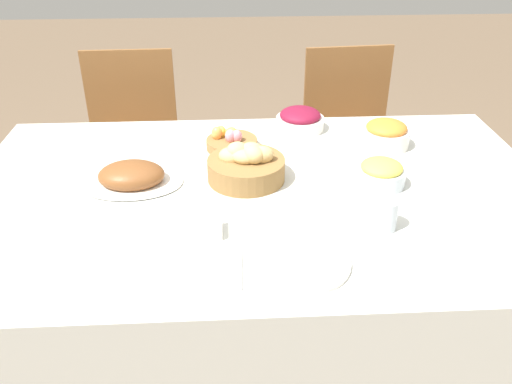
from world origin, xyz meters
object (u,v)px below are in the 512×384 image
Objects in this scene: bread_basket at (246,165)px; egg_basket at (231,141)px; spoon at (372,261)px; pineapple_bowl at (381,173)px; fork at (240,265)px; beet_salad_bowl at (300,120)px; chair_far_left at (133,147)px; butter_dish at (200,229)px; dinner_plate at (300,262)px; knife at (360,261)px; chair_far_right at (350,142)px; drinking_cup at (385,214)px; ham_platter at (132,177)px; carrot_bowl at (386,134)px.

bread_basket is 1.35× the size of egg_basket.
egg_basket is at bearing 115.38° from spoon.
pineapple_bowl is 0.60m from fork.
pineapple_bowl is at bearing -66.28° from beet_salad_bowl.
chair_far_left reaches higher than butter_dish.
dinner_plate is 1.30× the size of knife.
pineapple_bowl is 0.61m from butter_dish.
chair_far_right is 1.34m from spoon.
chair_far_left reaches higher than fork.
spoon is (0.08, -0.84, -0.04)m from beet_salad_bowl.
knife and spoon have the same top height.
egg_basket is 0.99× the size of beet_salad_bowl.
beet_salad_bowl is at bearing 93.93° from spoon.
fork is 1.00× the size of knife.
bread_basket is at bearing 140.42° from drinking_cup.
egg_basket is 0.57× the size of ham_platter.
drinking_cup reaches higher than pineapple_bowl.
dinner_plate is (0.63, -1.29, 0.27)m from chair_far_left.
ham_platter is 0.36m from butter_dish.
beet_salad_bowl is at bearing 82.92° from dinner_plate.
bread_basket reaches higher than pineapple_bowl.
drinking_cup is (-0.14, -0.53, -0.00)m from carrot_bowl.
dinner_plate is (0.12, -0.45, -0.05)m from bread_basket.
bread_basket is at bearing -119.38° from beet_salad_bowl.
beet_salad_bowl is (0.27, 0.16, 0.01)m from egg_basket.
butter_dish is (-0.36, -0.69, -0.02)m from beet_salad_bowl.
butter_dish is (-0.44, 0.15, 0.01)m from spoon.
fork is at bearing -89.04° from egg_basket.
fork is at bearing 178.73° from spoon.
fork is (-0.15, 0.00, -0.00)m from dinner_plate.
carrot_bowl reaches higher than pineapple_bowl.
butter_dish reaches higher than dinner_plate.
drinking_cup reaches higher than spoon.
egg_basket reaches higher than fork.
pineapple_bowl is 0.30m from carrot_bowl.
ham_platter is 2.09× the size of pineapple_bowl.
chair_far_left reaches higher than knife.
egg_basket reaches higher than ham_platter.
pineapple_bowl is at bearing -3.17° from ham_platter.
chair_far_left is 0.92m from ham_platter.
chair_far_right is 2.90× the size of ham_platter.
ham_platter is 0.71m from beet_salad_bowl.
chair_far_left is at bearing 127.30° from egg_basket.
beet_salad_bowl reaches higher than egg_basket.
ham_platter is 0.90m from carrot_bowl.
fork is at bearing -71.35° from chair_far_left.
dinner_plate is 2.82× the size of drinking_cup.
beet_salad_bowl is at bearing 60.62° from bread_basket.
drinking_cup is 0.74× the size of butter_dish.
carrot_bowl is 0.88× the size of spoon.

